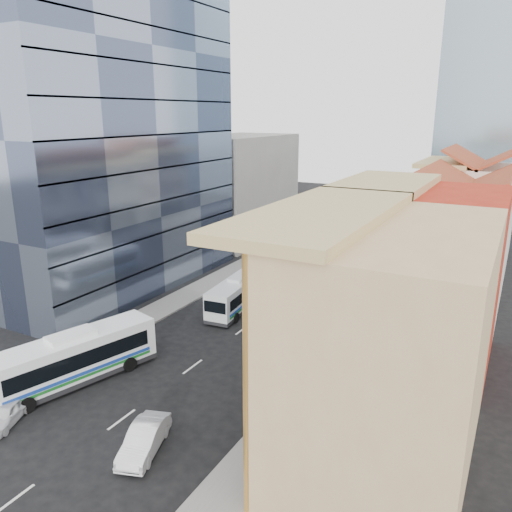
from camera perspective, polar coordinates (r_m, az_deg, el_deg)
The scene contains 15 objects.
ground at distance 30.42m, azimuth -16.45°, elevation -18.42°, with size 200.00×200.00×0.00m, color black.
sidewalk_right at distance 43.85m, azimuth 12.90°, elevation -6.93°, with size 3.00×90.00×0.15m, color slate.
sidewalk_left at distance 50.52m, azimuth -5.99°, elevation -3.48°, with size 3.00×90.00×0.15m, color slate.
shophouse_tan at distance 25.17m, azimuth 15.28°, elevation -10.20°, with size 8.00×14.00×12.00m, color tan.
shophouse_red at distance 36.21m, azimuth 19.71°, elevation -2.43°, with size 8.00×10.00×12.00m, color #AF2713.
shophouse_cream_near at distance 45.55m, azimuth 21.49°, elevation -0.23°, with size 8.00×9.00×10.00m, color silver.
shophouse_cream_mid at distance 54.25m, azimuth 22.73°, elevation 2.13°, with size 8.00×9.00×10.00m, color silver.
shophouse_cream_far at distance 64.41m, azimuth 23.79°, elevation 4.50°, with size 8.00×12.00×11.00m, color silver.
office_tower at distance 50.78m, azimuth -16.67°, elevation 13.27°, with size 12.00×26.00×30.00m, color #3B455E.
office_block_far at distance 69.27m, azimuth -2.02°, elevation 7.83°, with size 10.00×18.00×14.00m, color gray.
bus_left_near at distance 34.69m, azimuth -20.15°, elevation -10.86°, with size 2.57×10.98×3.52m, color white, non-canonical shape.
bus_left_far at distance 44.58m, azimuth -1.91°, elevation -4.10°, with size 2.24×9.58×3.07m, color silver, non-canonical shape.
bus_right at distance 39.70m, azimuth 4.78°, elevation -6.02°, with size 2.93×12.52×4.01m, color white, non-canonical shape.
sedan_left at distance 32.64m, azimuth -26.67°, elevation -15.77°, with size 1.43×3.54×1.20m, color white.
sedan_right at distance 27.96m, azimuth -12.65°, elevation -19.76°, with size 1.49×4.28×1.41m, color silver.
Camera 1 is at (18.52, -17.24, 16.88)m, focal length 35.00 mm.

